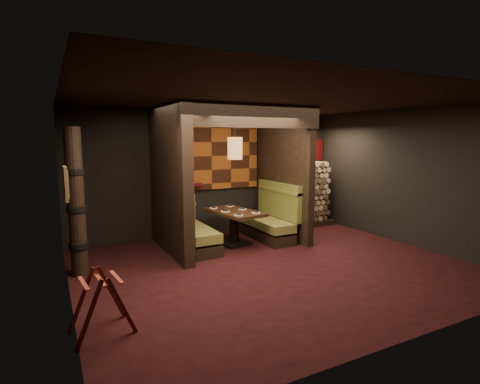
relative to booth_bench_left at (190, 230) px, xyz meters
name	(u,v)px	position (x,y,z in m)	size (l,w,h in m)	color
floor	(274,267)	(0.96, -1.65, -0.41)	(6.50, 5.50, 0.02)	black
ceiling	(276,99)	(0.96, -1.65, 2.46)	(6.50, 5.50, 0.02)	black
wall_back	(212,173)	(0.96, 1.11, 1.02)	(6.50, 0.02, 2.85)	black
wall_front	(417,214)	(0.96, -4.41, 1.02)	(6.50, 0.02, 2.85)	black
wall_left	(64,200)	(-2.30, -1.65, 1.02)	(0.02, 5.50, 2.85)	black
wall_right	(406,177)	(4.22, -1.65, 1.02)	(0.02, 5.50, 2.85)	black
partition_left	(169,180)	(-0.39, 0.00, 1.02)	(0.20, 2.20, 2.85)	black
partition_right	(283,174)	(2.26, 0.05, 1.02)	(0.15, 2.10, 2.85)	black
header_beam	(254,116)	(0.94, -0.95, 2.23)	(2.85, 0.18, 0.44)	black
tapa_back_panel	(211,156)	(0.94, 1.06, 1.42)	(2.40, 0.06, 1.55)	#9A4C18
tapa_side_panel	(172,157)	(-0.27, 0.17, 1.45)	(0.04, 1.85, 1.45)	#9A4C18
lacquer_shelf	(189,185)	(0.36, 1.00, 0.78)	(0.60, 0.12, 0.07)	#5F0D19
booth_bench_left	(190,230)	(0.00, 0.00, 0.00)	(0.68, 1.60, 1.14)	black
booth_bench_right	(270,221)	(1.89, 0.00, 0.00)	(0.68, 1.60, 1.14)	black
dining_table	(234,222)	(0.95, -0.09, 0.09)	(0.94, 1.47, 0.73)	black
place_settings	(234,210)	(0.95, -0.09, 0.34)	(0.74, 1.17, 0.03)	white
pendant_lamp	(235,148)	(0.95, -0.14, 1.62)	(0.30, 0.30, 1.05)	#AB733F
framed_picture	(66,184)	(-2.25, -1.55, 1.22)	(0.05, 0.36, 0.46)	olive
luggage_rack	(101,300)	(-2.01, -2.64, -0.02)	(0.74, 0.56, 0.76)	#4A0E0D
totem_column	(76,204)	(-2.09, -0.55, 0.79)	(0.31, 0.31, 2.40)	black
firewood_stack	(301,194)	(3.25, 0.70, 0.42)	(1.73, 0.70, 1.64)	black
mosaic_header	(294,150)	(3.25, 1.03, 1.52)	(1.83, 0.10, 0.56)	maroon
bay_front_post	(280,173)	(2.35, 0.31, 1.02)	(0.08, 0.08, 2.85)	black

